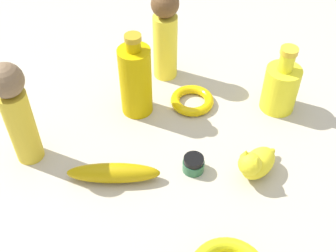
# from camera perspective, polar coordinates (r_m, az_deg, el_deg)

# --- Properties ---
(ground) EXTENTS (2.00, 2.00, 0.00)m
(ground) POSITION_cam_1_polar(r_m,az_deg,el_deg) (0.97, -0.00, -2.04)
(ground) COLOR #BCB29E
(person_figure_child) EXTENTS (0.08, 0.08, 0.24)m
(person_figure_child) POSITION_cam_1_polar(r_m,az_deg,el_deg) (0.90, -19.51, 1.82)
(person_figure_child) COLOR gold
(person_figure_child) RESTS_ON ground
(cat_figurine) EXTENTS (0.12, 0.08, 0.09)m
(cat_figurine) POSITION_cam_1_polar(r_m,az_deg,el_deg) (0.90, 11.70, -4.67)
(cat_figurine) COLOR yellow
(cat_figurine) RESTS_ON ground
(banana) EXTENTS (0.12, 0.19, 0.04)m
(banana) POSITION_cam_1_polar(r_m,az_deg,el_deg) (0.89, -7.27, -6.22)
(banana) COLOR #BB970A
(banana) RESTS_ON ground
(nail_polish_jar) EXTENTS (0.05, 0.05, 0.04)m
(nail_polish_jar) POSITION_cam_1_polar(r_m,az_deg,el_deg) (0.91, 3.41, -5.06)
(nail_polish_jar) COLOR #2D6540
(nail_polish_jar) RESTS_ON ground
(person_figure_adult) EXTENTS (0.08, 0.08, 0.24)m
(person_figure_adult) POSITION_cam_1_polar(r_m,az_deg,el_deg) (1.08, -0.38, 12.16)
(person_figure_adult) COLOR yellow
(person_figure_adult) RESTS_ON ground
(bangle) EXTENTS (0.11, 0.11, 0.02)m
(bangle) POSITION_cam_1_polar(r_m,az_deg,el_deg) (1.06, 3.07, 3.47)
(bangle) COLOR #E1B80A
(bangle) RESTS_ON ground
(bottle_short) EXTENTS (0.08, 0.08, 0.17)m
(bottle_short) POSITION_cam_1_polar(r_m,az_deg,el_deg) (1.05, 14.78, 5.13)
(bottle_short) COLOR yellow
(bottle_short) RESTS_ON ground
(bottle_tall) EXTENTS (0.07, 0.07, 0.21)m
(bottle_tall) POSITION_cam_1_polar(r_m,az_deg,el_deg) (0.99, -4.33, 6.14)
(bottle_tall) COLOR #CAA704
(bottle_tall) RESTS_ON ground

